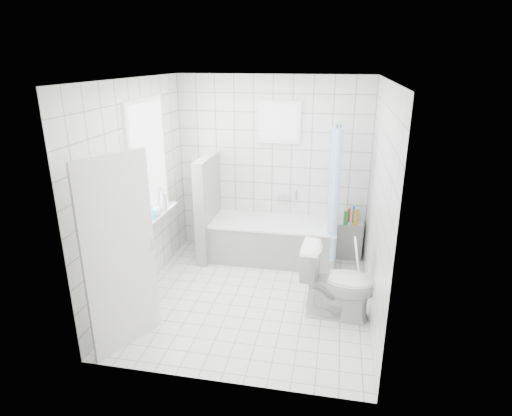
# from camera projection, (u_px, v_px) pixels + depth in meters

# --- Properties ---
(ground) EXTENTS (3.00, 3.00, 0.00)m
(ground) POSITION_uv_depth(u_px,v_px,m) (252.00, 297.00, 5.32)
(ground) COLOR white
(ground) RESTS_ON ground
(ceiling) EXTENTS (3.00, 3.00, 0.00)m
(ceiling) POSITION_uv_depth(u_px,v_px,m) (251.00, 79.00, 4.45)
(ceiling) COLOR white
(ceiling) RESTS_ON ground
(wall_back) EXTENTS (2.80, 0.02, 2.60)m
(wall_back) POSITION_uv_depth(u_px,v_px,m) (272.00, 166.00, 6.27)
(wall_back) COLOR white
(wall_back) RESTS_ON ground
(wall_front) EXTENTS (2.80, 0.02, 2.60)m
(wall_front) POSITION_uv_depth(u_px,v_px,m) (215.00, 253.00, 3.49)
(wall_front) COLOR white
(wall_front) RESTS_ON ground
(wall_left) EXTENTS (0.02, 3.00, 2.60)m
(wall_left) POSITION_uv_depth(u_px,v_px,m) (138.00, 191.00, 5.13)
(wall_left) COLOR white
(wall_left) RESTS_ON ground
(wall_right) EXTENTS (0.02, 3.00, 2.60)m
(wall_right) POSITION_uv_depth(u_px,v_px,m) (378.00, 205.00, 4.63)
(wall_right) COLOR white
(wall_right) RESTS_ON ground
(window_left) EXTENTS (0.01, 0.90, 1.40)m
(window_left) POSITION_uv_depth(u_px,v_px,m) (150.00, 161.00, 5.30)
(window_left) COLOR white
(window_left) RESTS_ON wall_left
(window_back) EXTENTS (0.50, 0.01, 0.50)m
(window_back) POSITION_uv_depth(u_px,v_px,m) (279.00, 122.00, 5.99)
(window_back) COLOR white
(window_back) RESTS_ON wall_back
(window_sill) EXTENTS (0.18, 1.02, 0.08)m
(window_sill) POSITION_uv_depth(u_px,v_px,m) (158.00, 217.00, 5.54)
(window_sill) COLOR white
(window_sill) RESTS_ON wall_left
(door) EXTENTS (0.39, 0.74, 2.00)m
(door) POSITION_uv_depth(u_px,v_px,m) (120.00, 256.00, 4.14)
(door) COLOR silver
(door) RESTS_ON ground
(bathtub) EXTENTS (1.79, 0.77, 0.58)m
(bathtub) POSITION_uv_depth(u_px,v_px,m) (274.00, 240.00, 6.24)
(bathtub) COLOR white
(bathtub) RESTS_ON ground
(partition_wall) EXTENTS (0.15, 0.85, 1.50)m
(partition_wall) POSITION_uv_depth(u_px,v_px,m) (208.00, 207.00, 6.22)
(partition_wall) COLOR white
(partition_wall) RESTS_ON ground
(tiled_ledge) EXTENTS (0.40, 0.24, 0.55)m
(tiled_ledge) POSITION_uv_depth(u_px,v_px,m) (348.00, 240.00, 6.29)
(tiled_ledge) COLOR white
(tiled_ledge) RESTS_ON ground
(toilet) EXTENTS (0.87, 0.53, 0.86)m
(toilet) POSITION_uv_depth(u_px,v_px,m) (338.00, 282.00, 4.80)
(toilet) COLOR white
(toilet) RESTS_ON ground
(curtain_rod) EXTENTS (0.02, 0.80, 0.02)m
(curtain_rod) POSITION_uv_depth(u_px,v_px,m) (339.00, 124.00, 5.50)
(curtain_rod) COLOR silver
(curtain_rod) RESTS_ON wall_back
(shower_curtain) EXTENTS (0.14, 0.48, 1.78)m
(shower_curtain) POSITION_uv_depth(u_px,v_px,m) (335.00, 194.00, 5.68)
(shower_curtain) COLOR #4B86DD
(shower_curtain) RESTS_ON curtain_rod
(tub_faucet) EXTENTS (0.18, 0.06, 0.06)m
(tub_faucet) POSITION_uv_depth(u_px,v_px,m) (284.00, 197.00, 6.35)
(tub_faucet) COLOR silver
(tub_faucet) RESTS_ON wall_back
(sill_bottles) EXTENTS (0.20, 0.66, 0.32)m
(sill_bottles) POSITION_uv_depth(u_px,v_px,m) (156.00, 206.00, 5.43)
(sill_bottles) COLOR #37E6FA
(sill_bottles) RESTS_ON window_sill
(ledge_bottles) EXTENTS (0.20, 0.19, 0.25)m
(ledge_bottles) POSITION_uv_depth(u_px,v_px,m) (351.00, 216.00, 6.13)
(ledge_bottles) COLOR red
(ledge_bottles) RESTS_ON tiled_ledge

